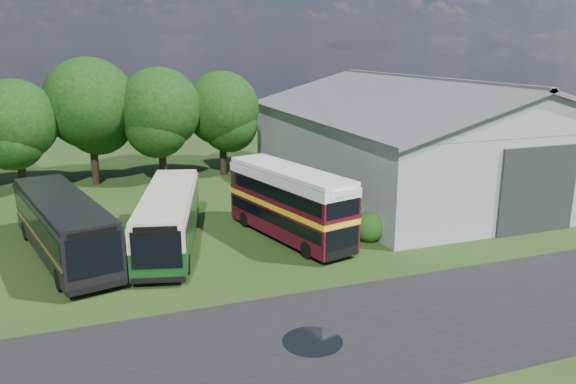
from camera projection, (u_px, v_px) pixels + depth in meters
name	position (u px, v px, depth m)	size (l,w,h in m)	color
ground	(318.00, 301.00, 23.43)	(120.00, 120.00, 0.00)	#193511
asphalt_road	(420.00, 321.00, 21.70)	(60.00, 8.00, 0.02)	black
puddle	(312.00, 342.00, 20.20)	(2.20, 2.20, 0.01)	black
storage_shed	(420.00, 131.00, 41.89)	(18.80, 24.80, 8.15)	gray
tree_left_b	(15.00, 121.00, 39.12)	(5.78, 5.78, 8.16)	black
tree_mid	(90.00, 103.00, 41.73)	(6.80, 6.80, 9.60)	black
tree_right_a	(160.00, 109.00, 42.61)	(6.26, 6.26, 8.83)	black
tree_right_b	(222.00, 109.00, 45.06)	(5.98, 5.98, 8.45)	black
shrub_front	(369.00, 240.00, 30.74)	(1.70, 1.70, 1.70)	#194714
shrub_mid	(353.00, 229.00, 32.56)	(1.60, 1.60, 1.60)	#194714
shrub_back	(338.00, 220.00, 34.37)	(1.80, 1.80, 1.80)	#194714
bus_green_single	(169.00, 218.00, 29.38)	(5.13, 11.21, 3.01)	black
bus_maroon_double	(289.00, 204.00, 30.67)	(4.51, 9.47, 3.94)	black
bus_dark_single	(63.00, 226.00, 27.85)	(5.27, 11.66, 3.13)	black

